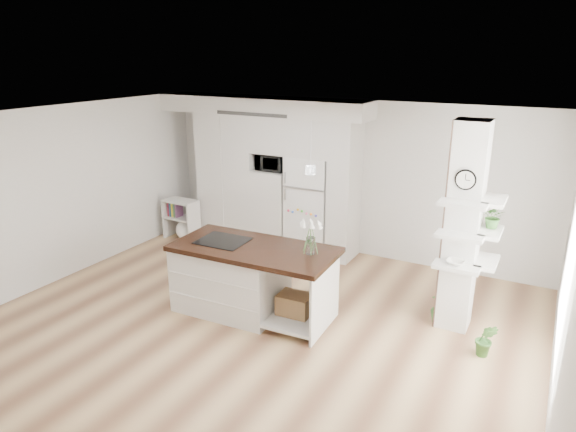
% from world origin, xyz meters
% --- Properties ---
extents(floor, '(7.00, 6.00, 0.01)m').
position_xyz_m(floor, '(0.00, 0.00, 0.00)').
color(floor, tan).
rests_on(floor, ground).
extents(room, '(7.04, 6.04, 2.72)m').
position_xyz_m(room, '(0.00, 0.00, 1.86)').
color(room, white).
rests_on(room, ground).
extents(cabinet_wall, '(4.00, 0.71, 2.70)m').
position_xyz_m(cabinet_wall, '(-1.45, 2.67, 1.51)').
color(cabinet_wall, silver).
rests_on(cabinet_wall, floor).
extents(refrigerator, '(0.78, 0.69, 1.75)m').
position_xyz_m(refrigerator, '(-0.53, 2.68, 0.88)').
color(refrigerator, white).
rests_on(refrigerator, floor).
extents(column, '(0.69, 0.90, 2.70)m').
position_xyz_m(column, '(2.38, 1.13, 1.35)').
color(column, silver).
rests_on(column, floor).
extents(window, '(0.00, 2.40, 2.40)m').
position_xyz_m(window, '(3.48, 0.30, 1.50)').
color(window, white).
rests_on(window, room).
extents(pendant_light, '(0.12, 0.12, 0.10)m').
position_xyz_m(pendant_light, '(1.70, 0.15, 2.12)').
color(pendant_light, white).
rests_on(pendant_light, room).
extents(kitchen_island, '(2.23, 1.13, 1.56)m').
position_xyz_m(kitchen_island, '(-0.42, 0.19, 0.51)').
color(kitchen_island, silver).
rests_on(kitchen_island, floor).
extents(bookshelf, '(0.65, 0.38, 0.77)m').
position_xyz_m(bookshelf, '(-2.97, 2.08, 0.33)').
color(bookshelf, silver).
rests_on(bookshelf, floor).
extents(floor_plant_a, '(0.25, 0.20, 0.44)m').
position_xyz_m(floor_plant_a, '(2.78, 0.61, 0.22)').
color(floor_plant_a, '#346528').
rests_on(floor_plant_a, floor).
extents(floor_plant_b, '(0.32, 0.32, 0.45)m').
position_xyz_m(floor_plant_b, '(2.14, 1.15, 0.22)').
color(floor_plant_b, '#346528').
rests_on(floor_plant_b, floor).
extents(microwave, '(0.54, 0.37, 0.30)m').
position_xyz_m(microwave, '(-1.27, 2.62, 1.57)').
color(microwave, '#2D2D2D').
rests_on(microwave, cabinet_wall).
extents(shelf_plant, '(0.27, 0.23, 0.30)m').
position_xyz_m(shelf_plant, '(2.63, 1.30, 1.52)').
color(shelf_plant, '#346528').
rests_on(shelf_plant, column).
extents(decor_bowl, '(0.22, 0.22, 0.05)m').
position_xyz_m(decor_bowl, '(2.30, 0.90, 1.00)').
color(decor_bowl, white).
rests_on(decor_bowl, column).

